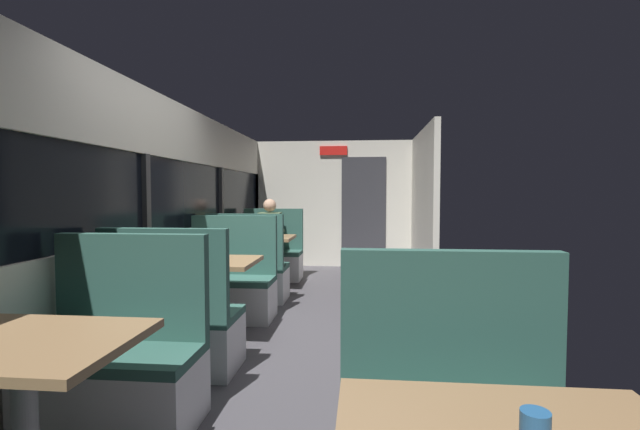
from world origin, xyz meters
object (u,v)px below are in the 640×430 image
object	(u,v)px
bench_mid_window_facing_entry	(230,288)
seated_passenger	(270,245)
bench_near_window_facing_entry	(118,368)
bench_far_window_facing_end	(248,275)
bench_mid_window_facing_end	(174,328)
dining_table_near_window	(23,363)
dining_table_far_window	(261,243)
bench_far_window_facing_entry	(271,258)
coffee_cup_primary	(535,430)
dining_table_mid_window	(207,271)

from	to	relation	value
bench_mid_window_facing_entry	seated_passenger	distance (m)	2.09
bench_near_window_facing_entry	bench_far_window_facing_end	world-z (taller)	same
bench_mid_window_facing_end	bench_mid_window_facing_entry	xyz separation A→B (m)	(0.00, 1.40, 0.00)
bench_mid_window_facing_end	bench_far_window_facing_end	xyz separation A→B (m)	(0.00, 2.15, 0.00)
bench_near_window_facing_entry	bench_mid_window_facing_entry	distance (m)	2.15
dining_table_near_window	bench_mid_window_facing_entry	xyz separation A→B (m)	(0.00, 2.85, -0.31)
bench_mid_window_facing_entry	dining_table_far_window	bearing A→B (deg)	90.00
bench_far_window_facing_entry	seated_passenger	distance (m)	0.22
bench_near_window_facing_entry	bench_mid_window_facing_end	bearing A→B (deg)	90.00
dining_table_far_window	seated_passenger	world-z (taller)	seated_passenger
dining_table_near_window	bench_far_window_facing_entry	world-z (taller)	bench_far_window_facing_entry
dining_table_far_window	seated_passenger	distance (m)	0.64
seated_passenger	coffee_cup_primary	size ratio (longest dim) A/B	14.00
bench_far_window_facing_end	bench_mid_window_facing_end	bearing A→B (deg)	-90.00
bench_far_window_facing_end	dining_table_near_window	bearing A→B (deg)	-90.00
bench_near_window_facing_entry	dining_table_mid_window	xyz separation A→B (m)	(0.00, 1.45, 0.31)
coffee_cup_primary	bench_mid_window_facing_end	bearing A→B (deg)	131.58
dining_table_near_window	dining_table_far_window	bearing A→B (deg)	90.00
bench_near_window_facing_entry	bench_mid_window_facing_end	world-z (taller)	same
bench_mid_window_facing_entry	coffee_cup_primary	bearing A→B (deg)	-62.19
bench_mid_window_facing_end	seated_passenger	world-z (taller)	seated_passenger
bench_near_window_facing_entry	dining_table_far_window	world-z (taller)	bench_near_window_facing_entry
bench_near_window_facing_entry	coffee_cup_primary	xyz separation A→B (m)	(1.82, -1.30, 0.46)
bench_far_window_facing_entry	seated_passenger	bearing A→B (deg)	-90.00
bench_far_window_facing_end	coffee_cup_primary	bearing A→B (deg)	-66.60
seated_passenger	bench_mid_window_facing_entry	bearing A→B (deg)	-90.00
coffee_cup_primary	bench_far_window_facing_entry	bearing A→B (deg)	107.99
dining_table_near_window	dining_table_mid_window	xyz separation A→B (m)	(0.00, 2.15, 0.00)
dining_table_mid_window	bench_far_window_facing_end	distance (m)	1.49
bench_near_window_facing_entry	bench_mid_window_facing_entry	size ratio (longest dim) A/B	1.00
bench_far_window_facing_entry	coffee_cup_primary	bearing A→B (deg)	-72.01
bench_far_window_facing_entry	seated_passenger	size ratio (longest dim) A/B	0.87
dining_table_mid_window	seated_passenger	bearing A→B (deg)	90.00
dining_table_mid_window	bench_mid_window_facing_entry	bearing A→B (deg)	90.00
dining_table_mid_window	bench_far_window_facing_entry	distance (m)	2.87
dining_table_far_window	bench_far_window_facing_end	distance (m)	0.77
bench_near_window_facing_entry	dining_table_far_window	xyz separation A→B (m)	(0.00, 3.61, 0.31)
dining_table_mid_window	dining_table_near_window	bearing A→B (deg)	-90.00
bench_mid_window_facing_end	bench_far_window_facing_end	distance (m)	2.15
dining_table_mid_window	dining_table_far_window	xyz separation A→B (m)	(0.00, 2.15, 0.00)
dining_table_mid_window	dining_table_far_window	bearing A→B (deg)	90.00
bench_far_window_facing_end	dining_table_mid_window	bearing A→B (deg)	-90.00
seated_passenger	bench_mid_window_facing_end	bearing A→B (deg)	-90.00
dining_table_mid_window	coffee_cup_primary	xyz separation A→B (m)	(1.82, -2.75, 0.15)
seated_passenger	bench_near_window_facing_entry	bearing A→B (deg)	-90.00
dining_table_mid_window	coffee_cup_primary	world-z (taller)	coffee_cup_primary
seated_passenger	bench_far_window_facing_entry	bearing A→B (deg)	90.00
bench_far_window_facing_end	seated_passenger	bearing A→B (deg)	90.00
bench_mid_window_facing_end	bench_near_window_facing_entry	bearing A→B (deg)	-90.00
bench_near_window_facing_entry	coffee_cup_primary	bearing A→B (deg)	-35.48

